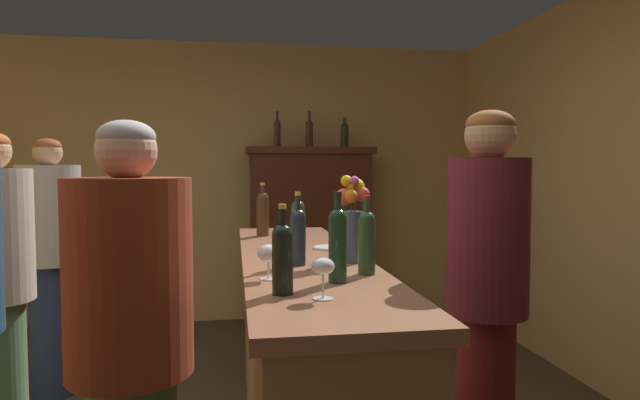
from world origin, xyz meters
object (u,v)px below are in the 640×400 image
display_cabinet (310,232)px  wine_glass_front (323,268)px  flower_arrangement (352,219)px  wine_bottle_chardonnay (367,239)px  wine_bottle_riesling (298,234)px  wine_bottle_malbec (338,241)px  patron_in_grey (131,358)px  wine_bottle_pinot (298,219)px  patron_near_entrance (51,257)px  display_bottle_center (345,134)px  display_bottle_midleft (309,132)px  wine_bottle_merlot (283,255)px  cheese_plate (330,248)px  bartender (487,291)px  bar_counter (303,361)px  wine_glass_mid (268,254)px  display_bottle_left (277,132)px  wine_bottle_rose (263,212)px

display_cabinet → wine_glass_front: (-0.41, -3.29, 0.28)m
flower_arrangement → wine_bottle_chardonnay: bearing=-90.9°
display_cabinet → wine_bottle_riesling: bearing=-99.0°
wine_bottle_malbec → patron_in_grey: size_ratio=0.21×
wine_bottle_pinot → patron_near_entrance: patron_near_entrance is taller
wine_bottle_malbec → display_bottle_center: 3.17m
flower_arrangement → patron_near_entrance: (-1.68, 1.29, -0.34)m
wine_bottle_pinot → flower_arrangement: flower_arrangement is taller
patron_in_grey → display_bottle_midleft: bearing=6.4°
wine_bottle_malbec → flower_arrangement: size_ratio=0.86×
wine_bottle_chardonnay → patron_near_entrance: (-1.68, 1.58, -0.28)m
wine_bottle_merlot → patron_near_entrance: size_ratio=0.18×
patron_near_entrance → display_bottle_midleft: bearing=77.6°
display_bottle_center → cheese_plate: bearing=-103.4°
display_cabinet → wine_glass_front: 3.33m
bartender → display_bottle_midleft: bearing=-67.0°
display_bottle_center → wine_bottle_malbec: bearing=-102.0°
wine_bottle_merlot → display_bottle_midleft: size_ratio=0.91×
bar_counter → wine_bottle_chardonnay: 0.84m
display_bottle_center → patron_in_grey: (-1.34, -3.28, -0.90)m
display_cabinet → display_bottle_midleft: bearing=180.0°
display_cabinet → flower_arrangement: (-0.17, -2.61, 0.37)m
wine_bottle_chardonnay → wine_bottle_malbec: size_ratio=0.94×
wine_bottle_riesling → wine_glass_mid: wine_bottle_riesling is taller
wine_bottle_merlot → wine_bottle_chardonnay: bearing=38.9°
wine_bottle_malbec → display_bottle_midleft: 3.12m
display_cabinet → flower_arrangement: bearing=-93.7°
wine_bottle_chardonnay → cheese_plate: size_ratio=1.84×
wine_glass_mid → display_bottle_left: 3.04m
wine_bottle_merlot → wine_bottle_chardonnay: 0.46m
wine_bottle_malbec → patron_in_grey: bearing=-161.5°
wine_bottle_malbec → patron_near_entrance: patron_near_entrance is taller
wine_bottle_rose → bartender: bartender is taller
cheese_plate → display_bottle_center: bearing=76.6°
display_bottle_left → patron_in_grey: bearing=-102.3°
bar_counter → wine_bottle_pinot: bearing=86.0°
flower_arrangement → display_bottle_midleft: display_bottle_midleft is taller
flower_arrangement → display_bottle_midleft: size_ratio=1.17×
wine_glass_mid → bartender: bartender is taller
wine_bottle_rose → wine_glass_mid: size_ratio=2.46×
wine_bottle_riesling → bar_counter: bearing=78.1°
bar_counter → display_bottle_center: 2.82m
wine_bottle_riesling → bartender: size_ratio=0.19×
wine_bottle_pinot → wine_bottle_merlot: bearing=-98.9°
wine_bottle_chardonnay → display_bottle_midleft: 2.98m
wine_bottle_pinot → display_bottle_center: size_ratio=1.03×
wine_bottle_pinot → patron_near_entrance: (-1.52, 0.60, -0.28)m
wine_bottle_chardonnay → display_bottle_left: 2.98m
wine_bottle_chardonnay → patron_near_entrance: size_ratio=0.19×
display_bottle_center → wine_bottle_merlot: bearing=-105.1°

